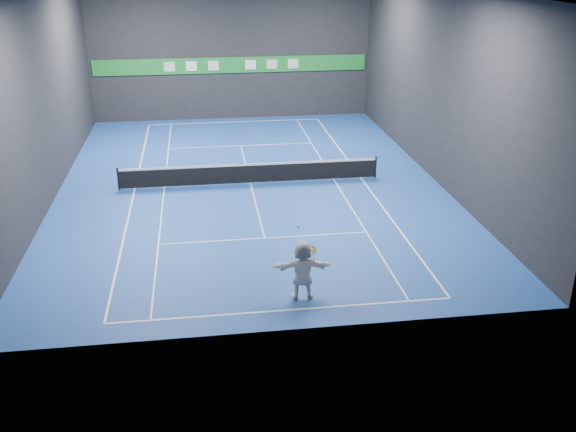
{
  "coord_description": "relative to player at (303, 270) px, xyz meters",
  "views": [
    {
      "loc": [
        -2.29,
        -29.18,
        10.57
      ],
      "look_at": [
        0.73,
        -7.84,
        1.5
      ],
      "focal_mm": 40.0,
      "sensor_mm": 36.0,
      "label": 1
    }
  ],
  "objects": [
    {
      "name": "wall_right",
      "position": [
        8.27,
        11.18,
        3.49
      ],
      "size": [
        0.1,
        26.0,
        9.0
      ],
      "primitive_type": "cube",
      "color": "black",
      "rests_on": "ground"
    },
    {
      "name": "service_line_far",
      "position": [
        -0.73,
        17.58,
        -1.01
      ],
      "size": [
        8.23,
        0.06,
        0.01
      ],
      "primitive_type": "cube",
      "color": "white",
      "rests_on": "ground"
    },
    {
      "name": "baseline_near",
      "position": [
        -0.73,
        -0.71,
        -1.01
      ],
      "size": [
        10.98,
        0.08,
        0.01
      ],
      "primitive_type": "cube",
      "color": "white",
      "rests_on": "ground"
    },
    {
      "name": "sponsor_banner",
      "position": [
        -0.73,
        24.11,
        2.49
      ],
      "size": [
        17.64,
        0.11,
        1.0
      ],
      "color": "#1D882F",
      "rests_on": "wall_back"
    },
    {
      "name": "player",
      "position": [
        0.0,
        0.0,
        0.0
      ],
      "size": [
        1.91,
        0.71,
        2.02
      ],
      "primitive_type": "imported",
      "rotation": [
        0.0,
        0.0,
        3.08
      ],
      "color": "white",
      "rests_on": "ground"
    },
    {
      "name": "tennis_net",
      "position": [
        -0.73,
        11.18,
        -0.47
      ],
      "size": [
        12.5,
        0.1,
        1.07
      ],
      "color": "black",
      "rests_on": "ground"
    },
    {
      "name": "wall_back",
      "position": [
        -0.73,
        24.18,
        3.49
      ],
      "size": [
        18.0,
        0.1,
        9.0
      ],
      "primitive_type": "cube",
      "color": "black",
      "rests_on": "ground"
    },
    {
      "name": "tennis_racket",
      "position": [
        0.31,
        0.05,
        0.62
      ],
      "size": [
        0.4,
        0.33,
        0.58
      ],
      "color": "red",
      "rests_on": "player"
    },
    {
      "name": "sideline_singles_left",
      "position": [
        -4.84,
        11.18,
        -1.01
      ],
      "size": [
        0.06,
        23.78,
        0.01
      ],
      "primitive_type": "cube",
      "color": "white",
      "rests_on": "ground"
    },
    {
      "name": "baseline_far",
      "position": [
        -0.73,
        23.07,
        -1.01
      ],
      "size": [
        10.98,
        0.08,
        0.01
      ],
      "primitive_type": "cube",
      "color": "white",
      "rests_on": "ground"
    },
    {
      "name": "sideline_doubles_left",
      "position": [
        -6.22,
        11.18,
        -1.01
      ],
      "size": [
        0.08,
        23.78,
        0.01
      ],
      "primitive_type": "cube",
      "color": "white",
      "rests_on": "ground"
    },
    {
      "name": "wall_left",
      "position": [
        -9.73,
        11.18,
        3.49
      ],
      "size": [
        0.1,
        26.0,
        9.0
      ],
      "primitive_type": "cube",
      "color": "black",
      "rests_on": "ground"
    },
    {
      "name": "ground",
      "position": [
        -0.73,
        11.18,
        -1.01
      ],
      "size": [
        26.0,
        26.0,
        0.0
      ],
      "primitive_type": "plane",
      "color": "#1B4499",
      "rests_on": "ground"
    },
    {
      "name": "tennis_ball",
      "position": [
        -0.14,
        0.01,
        1.51
      ],
      "size": [
        0.06,
        0.06,
        0.06
      ],
      "primitive_type": "sphere",
      "color": "yellow",
      "rests_on": "player"
    },
    {
      "name": "sideline_doubles_right",
      "position": [
        4.76,
        11.18,
        -1.01
      ],
      "size": [
        0.08,
        23.78,
        0.01
      ],
      "primitive_type": "cube",
      "color": "white",
      "rests_on": "ground"
    },
    {
      "name": "center_service_line",
      "position": [
        -0.73,
        11.18,
        -1.01
      ],
      "size": [
        0.06,
        12.8,
        0.01
      ],
      "primitive_type": "cube",
      "color": "white",
      "rests_on": "ground"
    },
    {
      "name": "service_line_near",
      "position": [
        -0.73,
        4.78,
        -1.01
      ],
      "size": [
        8.23,
        0.06,
        0.01
      ],
      "primitive_type": "cube",
      "color": "white",
      "rests_on": "ground"
    },
    {
      "name": "sideline_singles_right",
      "position": [
        3.38,
        11.18,
        -1.01
      ],
      "size": [
        0.06,
        23.78,
        0.01
      ],
      "primitive_type": "cube",
      "color": "white",
      "rests_on": "ground"
    },
    {
      "name": "wall_front",
      "position": [
        -0.73,
        -1.82,
        3.49
      ],
      "size": [
        18.0,
        0.1,
        9.0
      ],
      "primitive_type": "cube",
      "color": "black",
      "rests_on": "ground"
    }
  ]
}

